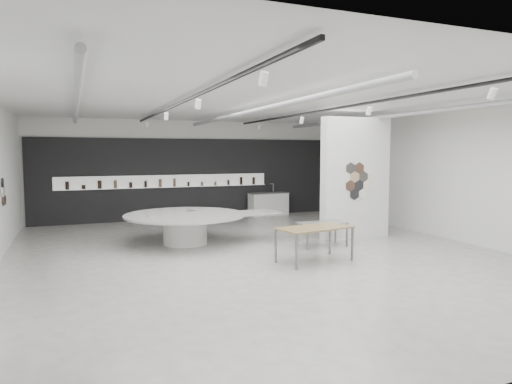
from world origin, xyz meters
name	(u,v)px	position (x,y,z in m)	size (l,w,h in m)	color
room	(256,173)	(-0.09, 0.00, 2.07)	(12.02, 14.02, 3.82)	beige
back_wall_display	(190,179)	(-0.08, 6.93, 1.54)	(11.80, 0.27, 3.10)	black
partition_column	(355,178)	(3.50, 1.00, 1.80)	(2.20, 0.38, 3.60)	white
display_island	(188,224)	(-1.37, 1.99, 0.56)	(4.55, 3.69, 0.86)	white
sample_table_wood	(315,230)	(0.92, -1.17, 0.76)	(1.89, 1.19, 0.83)	olive
sample_table_stone	(322,224)	(1.98, 0.29, 0.61)	(1.30, 0.66, 0.67)	gray
kitchen_counter	(268,204)	(3.06, 6.52, 0.46)	(1.68, 0.76, 1.29)	white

